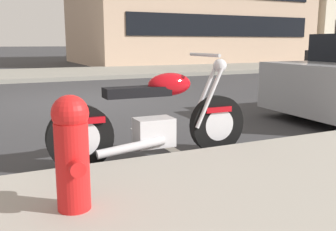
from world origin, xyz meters
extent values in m
plane|color=#333335|center=(0.00, 0.00, 0.00)|extent=(260.00, 260.00, 0.00)
cube|color=gray|center=(12.00, 7.04, 0.07)|extent=(120.00, 5.00, 0.14)
cube|color=silver|center=(0.00, -3.94, 0.00)|extent=(0.12, 2.20, 0.01)
cylinder|color=black|center=(0.42, -4.41, 0.32)|extent=(0.65, 0.12, 0.65)
cylinder|color=silver|center=(0.42, -4.41, 0.32)|extent=(0.36, 0.13, 0.36)
cylinder|color=black|center=(-1.12, -4.38, 0.32)|extent=(0.65, 0.12, 0.65)
cylinder|color=silver|center=(-1.12, -4.38, 0.32)|extent=(0.36, 0.13, 0.36)
cube|color=silver|center=(-0.35, -4.39, 0.31)|extent=(0.40, 0.27, 0.30)
cube|color=black|center=(-0.53, -4.39, 0.74)|extent=(0.68, 0.23, 0.10)
ellipsoid|color=#B20C14|center=(-0.17, -4.40, 0.80)|extent=(0.48, 0.25, 0.24)
cube|color=#B20C14|center=(-1.07, -4.38, 0.50)|extent=(0.36, 0.19, 0.06)
cube|color=#B20C14|center=(0.40, -4.41, 0.50)|extent=(0.32, 0.17, 0.06)
cylinder|color=silver|center=(0.28, -4.34, 0.64)|extent=(0.34, 0.05, 0.65)
cylinder|color=silver|center=(0.27, -4.48, 0.64)|extent=(0.34, 0.05, 0.65)
cylinder|color=silver|center=(0.24, -4.41, 1.10)|extent=(0.05, 0.62, 0.04)
sphere|color=silver|center=(0.44, -4.41, 0.98)|extent=(0.15, 0.15, 0.15)
cylinder|color=silver|center=(-0.65, -4.53, 0.21)|extent=(0.71, 0.10, 0.16)
cylinder|color=black|center=(2.99, -2.94, 0.31)|extent=(0.63, 0.25, 0.62)
cylinder|color=black|center=(11.49, 4.59, 0.31)|extent=(0.63, 0.24, 0.62)
cylinder|color=red|center=(-1.43, -5.56, 0.43)|extent=(0.22, 0.22, 0.59)
sphere|color=red|center=(-1.43, -5.56, 0.79)|extent=(0.24, 0.24, 0.24)
cylinder|color=red|center=(-1.43, -5.42, 0.46)|extent=(0.10, 0.08, 0.10)
cylinder|color=red|center=(-1.43, -5.70, 0.46)|extent=(0.10, 0.08, 0.10)
cube|color=black|center=(9.67, 9.31, 2.12)|extent=(11.08, 0.06, 1.10)
camera|label=1|loc=(-1.88, -7.97, 1.23)|focal=40.57mm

